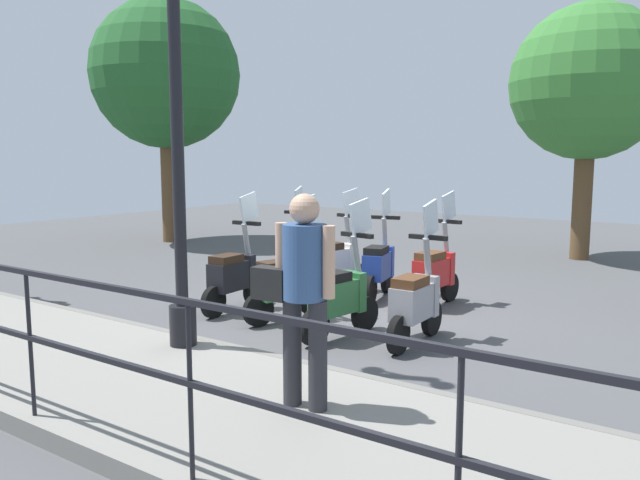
{
  "coord_description": "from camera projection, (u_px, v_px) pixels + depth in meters",
  "views": [
    {
      "loc": [
        -6.59,
        -4.11,
        2.0
      ],
      "look_at": [
        0.2,
        0.5,
        0.9
      ],
      "focal_mm": 35.0,
      "sensor_mm": 36.0,
      "label": 1
    }
  ],
  "objects": [
    {
      "name": "scooter_far_0",
      "position": [
        435.0,
        271.0,
        8.3
      ],
      "size": [
        1.23,
        0.44,
        1.54
      ],
      "rotation": [
        0.0,
        0.0,
        -0.09
      ],
      "color": "black",
      "rests_on": "ground_plane"
    },
    {
      "name": "pedestrian_with_bag",
      "position": [
        302.0,
        284.0,
        4.53
      ],
      "size": [
        0.34,
        0.64,
        1.59
      ],
      "rotation": [
        0.0,
        0.0,
        0.08
      ],
      "color": "#28282D",
      "rests_on": "promenade_walkway"
    },
    {
      "name": "scooter_far_1",
      "position": [
        379.0,
        265.0,
        8.8
      ],
      "size": [
        1.22,
        0.5,
        1.54
      ],
      "rotation": [
        0.0,
        0.0,
        0.22
      ],
      "color": "black",
      "rests_on": "ground_plane"
    },
    {
      "name": "promenade_walkway",
      "position": [
        149.0,
        382.0,
        5.36
      ],
      "size": [
        2.2,
        20.0,
        0.15
      ],
      "color": "gray",
      "rests_on": "ground_plane"
    },
    {
      "name": "scooter_far_2",
      "position": [
        335.0,
        261.0,
        9.15
      ],
      "size": [
        1.22,
        0.5,
        1.54
      ],
      "rotation": [
        0.0,
        0.0,
        -0.21
      ],
      "color": "black",
      "rests_on": "ground_plane"
    },
    {
      "name": "scooter_near_3",
      "position": [
        234.0,
        275.0,
        8.07
      ],
      "size": [
        1.23,
        0.44,
        1.54
      ],
      "rotation": [
        0.0,
        0.0,
        0.04
      ],
      "color": "black",
      "rests_on": "ground_plane"
    },
    {
      "name": "tree_large",
      "position": [
        166.0,
        75.0,
        14.29
      ],
      "size": [
        3.41,
        3.41,
        5.59
      ],
      "color": "brown",
      "rests_on": "ground_plane"
    },
    {
      "name": "scooter_near_0",
      "position": [
        416.0,
        300.0,
        6.63
      ],
      "size": [
        1.23,
        0.44,
        1.54
      ],
      "rotation": [
        0.0,
        0.0,
        0.01
      ],
      "color": "black",
      "rests_on": "ground_plane"
    },
    {
      "name": "scooter_near_2",
      "position": [
        286.0,
        282.0,
        7.58
      ],
      "size": [
        1.2,
        0.54,
        1.54
      ],
      "rotation": [
        0.0,
        0.0,
        -0.29
      ],
      "color": "black",
      "rests_on": "ground_plane"
    },
    {
      "name": "scooter_near_1",
      "position": [
        340.0,
        295.0,
        6.86
      ],
      "size": [
        1.23,
        0.47,
        1.54
      ],
      "rotation": [
        0.0,
        0.0,
        -0.17
      ],
      "color": "black",
      "rests_on": "ground_plane"
    },
    {
      "name": "lamp_post_near",
      "position": [
        177.0,
        140.0,
        5.91
      ],
      "size": [
        0.26,
        0.9,
        4.51
      ],
      "color": "black",
      "rests_on": "promenade_walkway"
    },
    {
      "name": "scooter_far_3",
      "position": [
        292.0,
        255.0,
        9.64
      ],
      "size": [
        1.19,
        0.55,
        1.54
      ],
      "rotation": [
        0.0,
        0.0,
        0.31
      ],
      "color": "black",
      "rests_on": "ground_plane"
    },
    {
      "name": "ground_plane",
      "position": [
        344.0,
        314.0,
        7.96
      ],
      "size": [
        28.0,
        28.0,
        0.0
      ],
      "primitive_type": "plane",
      "color": "#4C4C4F"
    },
    {
      "name": "fence_railing",
      "position": [
        28.0,
        313.0,
        4.39
      ],
      "size": [
        0.04,
        16.03,
        1.07
      ],
      "color": "black",
      "rests_on": "promenade_walkway"
    },
    {
      "name": "tree_distant",
      "position": [
        589.0,
        84.0,
        11.81
      ],
      "size": [
        2.94,
        2.94,
        4.87
      ],
      "color": "brown",
      "rests_on": "ground_plane"
    }
  ]
}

